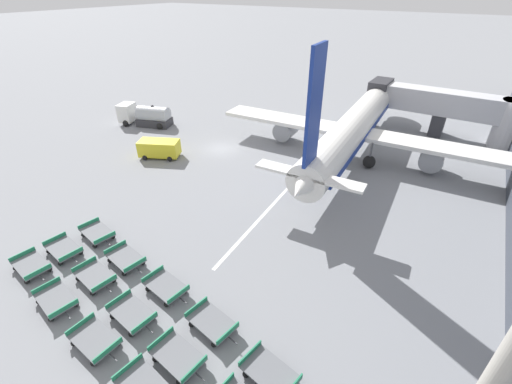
{
  "coord_description": "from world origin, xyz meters",
  "views": [
    {
      "loc": [
        24.32,
        -30.76,
        17.68
      ],
      "look_at": [
        11.18,
        -9.77,
        2.41
      ],
      "focal_mm": 24.0,
      "sensor_mm": 36.0,
      "label": 1
    }
  ],
  "objects_px": {
    "fuel_tanker_primary": "(147,116)",
    "baggage_dolly_row_mid_b_col_e": "(270,373)",
    "baggage_dolly_row_near_col_b": "(56,299)",
    "baggage_dolly_row_near_col_c": "(95,340)",
    "baggage_dolly_row_mid_a_col_b": "(95,276)",
    "baggage_dolly_row_mid_b_col_b": "(126,258)",
    "baggage_dolly_row_mid_a_col_a": "(64,249)",
    "baggage_dolly_row_mid_b_col_d": "(212,322)",
    "baggage_dolly_row_near_col_a": "(31,266)",
    "baggage_dolly_row_mid_a_col_c": "(132,313)",
    "baggage_dolly_row_mid_b_col_c": "(166,286)",
    "airplane": "(356,126)",
    "baggage_dolly_row_mid_a_col_d": "(178,356)",
    "baggage_dolly_row_mid_b_col_a": "(97,233)",
    "service_van": "(159,148)"
  },
  "relations": [
    {
      "from": "fuel_tanker_primary",
      "to": "baggage_dolly_row_mid_b_col_e",
      "type": "bearing_deg",
      "value": -34.34
    },
    {
      "from": "baggage_dolly_row_near_col_b",
      "to": "baggage_dolly_row_near_col_c",
      "type": "height_order",
      "value": "same"
    },
    {
      "from": "baggage_dolly_row_mid_a_col_b",
      "to": "baggage_dolly_row_mid_b_col_b",
      "type": "height_order",
      "value": "same"
    },
    {
      "from": "baggage_dolly_row_mid_a_col_a",
      "to": "baggage_dolly_row_mid_b_col_d",
      "type": "xyz_separation_m",
      "value": [
        13.57,
        0.79,
        0.0
      ]
    },
    {
      "from": "baggage_dolly_row_near_col_a",
      "to": "baggage_dolly_row_mid_b_col_b",
      "type": "distance_m",
      "value": 6.51
    },
    {
      "from": "baggage_dolly_row_mid_a_col_c",
      "to": "baggage_dolly_row_mid_b_col_c",
      "type": "xyz_separation_m",
      "value": [
        0.2,
        2.67,
        0.0
      ]
    },
    {
      "from": "fuel_tanker_primary",
      "to": "baggage_dolly_row_near_col_c",
      "type": "distance_m",
      "value": 35.72
    },
    {
      "from": "airplane",
      "to": "fuel_tanker_primary",
      "type": "height_order",
      "value": "airplane"
    },
    {
      "from": "baggage_dolly_row_near_col_b",
      "to": "baggage_dolly_row_mid_a_col_c",
      "type": "bearing_deg",
      "value": 20.41
    },
    {
      "from": "baggage_dolly_row_mid_b_col_b",
      "to": "baggage_dolly_row_mid_b_col_c",
      "type": "height_order",
      "value": "same"
    },
    {
      "from": "baggage_dolly_row_near_col_b",
      "to": "baggage_dolly_row_mid_b_col_b",
      "type": "bearing_deg",
      "value": 82.07
    },
    {
      "from": "baggage_dolly_row_mid_a_col_a",
      "to": "baggage_dolly_row_mid_a_col_d",
      "type": "bearing_deg",
      "value": -8.03
    },
    {
      "from": "baggage_dolly_row_mid_a_col_a",
      "to": "baggage_dolly_row_mid_b_col_a",
      "type": "bearing_deg",
      "value": 79.52
    },
    {
      "from": "baggage_dolly_row_mid_b_col_c",
      "to": "baggage_dolly_row_mid_b_col_a",
      "type": "bearing_deg",
      "value": 172.15
    },
    {
      "from": "baggage_dolly_row_near_col_a",
      "to": "baggage_dolly_row_near_col_c",
      "type": "height_order",
      "value": "same"
    },
    {
      "from": "baggage_dolly_row_mid_b_col_a",
      "to": "baggage_dolly_row_mid_b_col_e",
      "type": "relative_size",
      "value": 1.0
    },
    {
      "from": "baggage_dolly_row_mid_a_col_b",
      "to": "fuel_tanker_primary",
      "type": "bearing_deg",
      "value": 130.4
    },
    {
      "from": "baggage_dolly_row_near_col_c",
      "to": "baggage_dolly_row_mid_b_col_c",
      "type": "xyz_separation_m",
      "value": [
        0.56,
        5.0,
        0.0
      ]
    },
    {
      "from": "baggage_dolly_row_mid_b_col_d",
      "to": "baggage_dolly_row_mid_b_col_c",
      "type": "bearing_deg",
      "value": 172.18
    },
    {
      "from": "baggage_dolly_row_mid_b_col_c",
      "to": "baggage_dolly_row_mid_b_col_e",
      "type": "relative_size",
      "value": 1.0
    },
    {
      "from": "baggage_dolly_row_mid_b_col_a",
      "to": "baggage_dolly_row_near_col_b",
      "type": "bearing_deg",
      "value": -57.52
    },
    {
      "from": "baggage_dolly_row_near_col_a",
      "to": "baggage_dolly_row_mid_a_col_b",
      "type": "bearing_deg",
      "value": 20.34
    },
    {
      "from": "baggage_dolly_row_near_col_a",
      "to": "baggage_dolly_row_mid_a_col_c",
      "type": "bearing_deg",
      "value": 6.07
    },
    {
      "from": "airplane",
      "to": "service_van",
      "type": "relative_size",
      "value": 7.25
    },
    {
      "from": "fuel_tanker_primary",
      "to": "baggage_dolly_row_mid_b_col_d",
      "type": "distance_m",
      "value": 36.36
    },
    {
      "from": "airplane",
      "to": "service_van",
      "type": "bearing_deg",
      "value": -145.82
    },
    {
      "from": "baggage_dolly_row_mid_a_col_b",
      "to": "baggage_dolly_row_mid_a_col_d",
      "type": "height_order",
      "value": "same"
    },
    {
      "from": "fuel_tanker_primary",
      "to": "baggage_dolly_row_mid_b_col_a",
      "type": "bearing_deg",
      "value": -51.84
    },
    {
      "from": "baggage_dolly_row_near_col_c",
      "to": "baggage_dolly_row_mid_b_col_a",
      "type": "relative_size",
      "value": 0.99
    },
    {
      "from": "service_van",
      "to": "baggage_dolly_row_mid_a_col_a",
      "type": "distance_m",
      "value": 17.26
    },
    {
      "from": "baggage_dolly_row_mid_b_col_a",
      "to": "baggage_dolly_row_mid_b_col_c",
      "type": "xyz_separation_m",
      "value": [
        8.76,
        -1.21,
        0.0
      ]
    },
    {
      "from": "baggage_dolly_row_near_col_b",
      "to": "baggage_dolly_row_near_col_c",
      "type": "relative_size",
      "value": 1.01
    },
    {
      "from": "baggage_dolly_row_mid_b_col_b",
      "to": "baggage_dolly_row_mid_b_col_d",
      "type": "bearing_deg",
      "value": -6.55
    },
    {
      "from": "baggage_dolly_row_near_col_a",
      "to": "baggage_dolly_row_mid_a_col_a",
      "type": "height_order",
      "value": "same"
    },
    {
      "from": "baggage_dolly_row_mid_b_col_d",
      "to": "baggage_dolly_row_mid_b_col_e",
      "type": "relative_size",
      "value": 1.0
    },
    {
      "from": "baggage_dolly_row_near_col_c",
      "to": "baggage_dolly_row_mid_b_col_e",
      "type": "bearing_deg",
      "value": 20.91
    },
    {
      "from": "baggage_dolly_row_mid_a_col_b",
      "to": "baggage_dolly_row_mid_b_col_a",
      "type": "xyz_separation_m",
      "value": [
        -3.97,
        3.11,
        0.0
      ]
    },
    {
      "from": "baggage_dolly_row_mid_a_col_d",
      "to": "baggage_dolly_row_mid_b_col_b",
      "type": "relative_size",
      "value": 1.0
    },
    {
      "from": "fuel_tanker_primary",
      "to": "baggage_dolly_row_mid_a_col_d",
      "type": "bearing_deg",
      "value": -40.64
    },
    {
      "from": "baggage_dolly_row_mid_a_col_c",
      "to": "baggage_dolly_row_mid_a_col_d",
      "type": "bearing_deg",
      "value": -7.9
    },
    {
      "from": "baggage_dolly_row_mid_a_col_c",
      "to": "baggage_dolly_row_mid_b_col_a",
      "type": "height_order",
      "value": "same"
    },
    {
      "from": "baggage_dolly_row_mid_a_col_b",
      "to": "baggage_dolly_row_mid_b_col_c",
      "type": "xyz_separation_m",
      "value": [
        4.8,
        1.9,
        0.0
      ]
    },
    {
      "from": "baggage_dolly_row_mid_b_col_a",
      "to": "baggage_dolly_row_mid_b_col_e",
      "type": "height_order",
      "value": "same"
    },
    {
      "from": "baggage_dolly_row_mid_a_col_d",
      "to": "baggage_dolly_row_mid_b_col_e",
      "type": "distance_m",
      "value": 5.03
    },
    {
      "from": "baggage_dolly_row_near_col_b",
      "to": "baggage_dolly_row_mid_b_col_d",
      "type": "distance_m",
      "value": 10.23
    },
    {
      "from": "baggage_dolly_row_near_col_b",
      "to": "baggage_dolly_row_mid_b_col_b",
      "type": "height_order",
      "value": "same"
    },
    {
      "from": "baggage_dolly_row_mid_a_col_a",
      "to": "baggage_dolly_row_mid_a_col_b",
      "type": "xyz_separation_m",
      "value": [
        4.44,
        -0.52,
        0.0
      ]
    },
    {
      "from": "baggage_dolly_row_mid_a_col_b",
      "to": "baggage_dolly_row_mid_a_col_c",
      "type": "height_order",
      "value": "same"
    },
    {
      "from": "baggage_dolly_row_near_col_b",
      "to": "baggage_dolly_row_mid_b_col_a",
      "type": "bearing_deg",
      "value": 122.48
    },
    {
      "from": "airplane",
      "to": "baggage_dolly_row_mid_b_col_e",
      "type": "height_order",
      "value": "airplane"
    }
  ]
}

